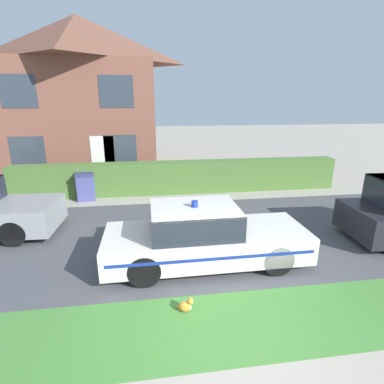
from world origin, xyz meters
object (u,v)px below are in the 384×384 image
object	(u,v)px
wheelie_bin	(86,186)
police_car	(203,237)
cat	(186,306)
house_left	(83,96)

from	to	relation	value
wheelie_bin	police_car	bearing A→B (deg)	-65.03
cat	wheelie_bin	world-z (taller)	wheelie_bin
house_left	cat	bearing A→B (deg)	-72.77
police_car	house_left	size ratio (longest dim) A/B	0.61
police_car	cat	bearing A→B (deg)	-110.73
house_left	wheelie_bin	size ratio (longest dim) A/B	7.13
cat	wheelie_bin	xyz separation A→B (m)	(-2.93, 6.70, 0.41)
cat	wheelie_bin	distance (m)	7.33
cat	house_left	bearing A→B (deg)	118.83
wheelie_bin	house_left	bearing A→B (deg)	88.88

